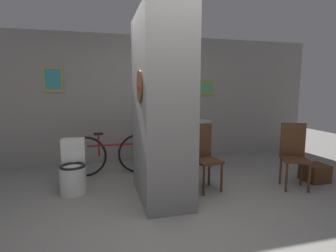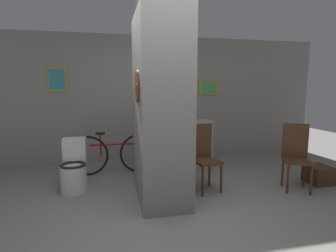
# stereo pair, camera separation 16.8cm
# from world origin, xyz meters

# --- Properties ---
(ground_plane) EXTENTS (14.00, 14.00, 0.00)m
(ground_plane) POSITION_xyz_m (0.00, 0.00, 0.00)
(ground_plane) COLOR gray
(wall_back) EXTENTS (8.00, 0.09, 2.60)m
(wall_back) POSITION_xyz_m (-0.00, 2.63, 1.30)
(wall_back) COLOR gray
(wall_back) RESTS_ON ground_plane
(pillar_center) EXTENTS (0.67, 1.26, 2.60)m
(pillar_center) POSITION_xyz_m (0.06, 0.63, 1.30)
(pillar_center) COLOR gray
(pillar_center) RESTS_ON ground_plane
(counter_shelf) EXTENTS (1.26, 0.44, 0.93)m
(counter_shelf) POSITION_xyz_m (0.61, 1.82, 0.46)
(counter_shelf) COLOR gray
(counter_shelf) RESTS_ON ground_plane
(toilet) EXTENTS (0.38, 0.54, 0.77)m
(toilet) POSITION_xyz_m (-1.17, 1.12, 0.32)
(toilet) COLOR silver
(toilet) RESTS_ON ground_plane
(chair_near_pillar) EXTENTS (0.44, 0.44, 1.00)m
(chair_near_pillar) POSITION_xyz_m (0.75, 0.74, 0.54)
(chair_near_pillar) COLOR #4C2D19
(chair_near_pillar) RESTS_ON ground_plane
(chair_by_doorway) EXTENTS (0.48, 0.48, 1.00)m
(chair_by_doorway) POSITION_xyz_m (2.12, 0.47, 0.54)
(chair_by_doorway) COLOR #4C2D19
(chair_by_doorway) RESTS_ON ground_plane
(bicycle) EXTENTS (1.62, 0.42, 0.77)m
(bicycle) POSITION_xyz_m (-0.57, 1.78, 0.37)
(bicycle) COLOR black
(bicycle) RESTS_ON ground_plane
(bottle_tall) EXTENTS (0.08, 0.08, 0.34)m
(bottle_tall) POSITION_xyz_m (0.85, 1.75, 1.05)
(bottle_tall) COLOR #19598C
(bottle_tall) RESTS_ON counter_shelf
(floor_crate) EXTENTS (0.36, 0.36, 0.29)m
(floor_crate) POSITION_xyz_m (2.66, 0.59, 0.14)
(floor_crate) COLOR #4C2D19
(floor_crate) RESTS_ON ground_plane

